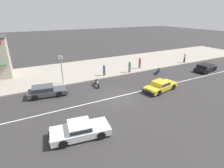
# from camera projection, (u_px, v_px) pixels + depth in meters

# --- Properties ---
(ground_plane) EXTENTS (160.00, 160.00, 0.00)m
(ground_plane) POSITION_uv_depth(u_px,v_px,m) (116.00, 97.00, 18.13)
(ground_plane) COLOR #383535
(lane_centre_stripe) EXTENTS (50.40, 0.14, 0.01)m
(lane_centre_stripe) POSITION_uv_depth(u_px,v_px,m) (116.00, 97.00, 18.13)
(lane_centre_stripe) COLOR silver
(lane_centre_stripe) RESTS_ON ground
(kerb_strip) EXTENTS (68.00, 10.00, 0.15)m
(kerb_strip) POSITION_uv_depth(u_px,v_px,m) (83.00, 70.00, 26.66)
(kerb_strip) COLOR #ADA393
(kerb_strip) RESTS_ON ground
(sedan_yellow_1) EXTENTS (4.53, 2.42, 1.06)m
(sedan_yellow_1) POSITION_uv_depth(u_px,v_px,m) (161.00, 86.00, 19.60)
(sedan_yellow_1) COLOR yellow
(sedan_yellow_1) RESTS_ON ground
(sedan_white_2) EXTENTS (4.41, 2.31, 1.06)m
(sedan_white_2) POSITION_uv_depth(u_px,v_px,m) (80.00, 130.00, 12.22)
(sedan_white_2) COLOR white
(sedan_white_2) RESTS_ON ground
(hatchback_black_4) EXTENTS (4.21, 2.41, 1.10)m
(hatchback_black_4) POSITION_uv_depth(u_px,v_px,m) (205.00, 67.00, 25.96)
(hatchback_black_4) COLOR black
(hatchback_black_4) RESTS_ON ground
(hatchback_dark_grey_5) EXTENTS (4.07, 2.17, 1.10)m
(hatchback_dark_grey_5) POSITION_uv_depth(u_px,v_px,m) (46.00, 91.00, 18.22)
(hatchback_dark_grey_5) COLOR #47494F
(hatchback_dark_grey_5) RESTS_ON ground
(motorcycle_0) EXTENTS (1.55, 1.14, 0.80)m
(motorcycle_0) POSITION_uv_depth(u_px,v_px,m) (158.00, 71.00, 25.07)
(motorcycle_0) COLOR black
(motorcycle_0) RESTS_ON ground
(motorcycle_1) EXTENTS (0.65, 1.96, 0.80)m
(motorcycle_1) POSITION_uv_depth(u_px,v_px,m) (97.00, 83.00, 20.76)
(motorcycle_1) COLOR black
(motorcycle_1) RESTS_ON ground
(street_clock) EXTENTS (0.57, 0.22, 3.47)m
(street_clock) POSITION_uv_depth(u_px,v_px,m) (61.00, 63.00, 20.36)
(street_clock) COLOR #9E9EA3
(street_clock) RESTS_ON kerb_strip
(pedestrian_near_clock) EXTENTS (0.34, 0.34, 1.54)m
(pedestrian_near_clock) POSITION_uv_depth(u_px,v_px,m) (104.00, 69.00, 23.67)
(pedestrian_near_clock) COLOR #232838
(pedestrian_near_clock) RESTS_ON kerb_strip
(pedestrian_mid_kerb) EXTENTS (0.34, 0.34, 1.62)m
(pedestrian_mid_kerb) POSITION_uv_depth(u_px,v_px,m) (185.00, 57.00, 29.80)
(pedestrian_mid_kerb) COLOR #232838
(pedestrian_mid_kerb) RESTS_ON kerb_strip
(pedestrian_by_shop) EXTENTS (0.34, 0.34, 1.65)m
(pedestrian_by_shop) POSITION_uv_depth(u_px,v_px,m) (140.00, 62.00, 26.78)
(pedestrian_by_shop) COLOR #4C4238
(pedestrian_by_shop) RESTS_ON kerb_strip
(pedestrian_far_end) EXTENTS (0.34, 0.34, 1.59)m
(pedestrian_far_end) POSITION_uv_depth(u_px,v_px,m) (130.00, 66.00, 24.96)
(pedestrian_far_end) COLOR #4C4238
(pedestrian_far_end) RESTS_ON kerb_strip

